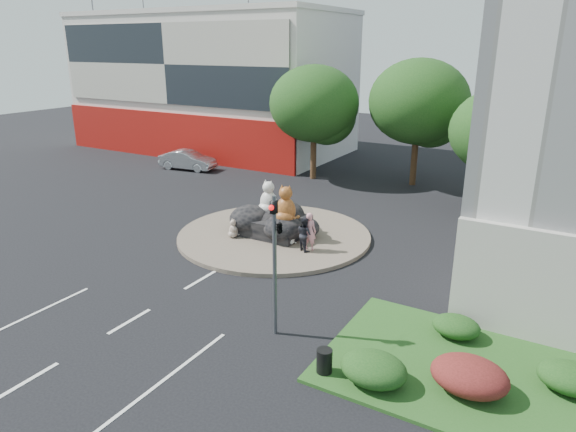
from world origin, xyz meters
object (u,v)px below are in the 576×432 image
at_px(cat_tabby, 286,204).
at_px(pedestrian_dark, 305,234).
at_px(parked_car, 188,160).
at_px(pedestrian_pink, 309,231).
at_px(kitten_calico, 233,228).
at_px(cat_white, 269,197).
at_px(kitten_white, 290,236).
at_px(litter_bin, 324,361).

height_order(cat_tabby, pedestrian_dark, cat_tabby).
xyz_separation_m(pedestrian_dark, parked_car, (-16.51, 10.73, -0.26)).
bearing_deg(cat_tabby, pedestrian_pink, -31.32).
xyz_separation_m(kitten_calico, parked_car, (-12.52, 10.99, 0.07)).
xyz_separation_m(cat_white, pedestrian_pink, (3.19, -1.43, -0.88)).
bearing_deg(kitten_white, pedestrian_pink, -57.30).
bearing_deg(pedestrian_pink, cat_white, -32.27).
height_order(pedestrian_pink, litter_bin, pedestrian_pink).
bearing_deg(parked_car, kitten_calico, -139.93).
distance_m(kitten_calico, pedestrian_dark, 4.02).
bearing_deg(litter_bin, parked_car, 138.96).
height_order(cat_white, parked_car, cat_white).
xyz_separation_m(cat_white, kitten_white, (2.07, -1.29, -1.41)).
distance_m(cat_white, litter_bin, 12.73).
relative_size(parked_car, litter_bin, 6.08).
relative_size(cat_white, kitten_white, 2.27).
bearing_deg(pedestrian_pink, parked_car, -40.47).
bearing_deg(litter_bin, pedestrian_dark, 122.18).
xyz_separation_m(cat_tabby, kitten_calico, (-2.47, -1.07, -1.38)).
xyz_separation_m(kitten_white, pedestrian_pink, (1.12, -0.14, 0.53)).
bearing_deg(kitten_white, cat_white, 97.88).
bearing_deg(litter_bin, cat_tabby, 126.61).
bearing_deg(litter_bin, kitten_calico, 139.29).
height_order(cat_tabby, parked_car, cat_tabby).
distance_m(kitten_white, litter_bin, 10.35).
height_order(cat_tabby, kitten_calico, cat_tabby).
xyz_separation_m(kitten_calico, litter_bin, (9.06, -7.79, -0.19)).
height_order(pedestrian_pink, pedestrian_dark, pedestrian_pink).
xyz_separation_m(cat_white, litter_bin, (8.12, -9.69, -1.51)).
relative_size(cat_white, cat_tabby, 0.93).
distance_m(cat_tabby, pedestrian_dark, 2.02).
distance_m(cat_tabby, kitten_calico, 3.03).
xyz_separation_m(pedestrian_pink, pedestrian_dark, (-0.14, -0.21, -0.10)).
relative_size(kitten_calico, kitten_white, 1.23).
relative_size(kitten_calico, pedestrian_dark, 0.60).
height_order(kitten_calico, kitten_white, kitten_calico).
relative_size(cat_tabby, parked_car, 0.42).
bearing_deg(kitten_calico, litter_bin, -14.17).
xyz_separation_m(cat_tabby, pedestrian_dark, (1.52, -0.81, -1.05)).
relative_size(cat_tabby, litter_bin, 2.56).
bearing_deg(cat_white, pedestrian_dark, -24.59).
distance_m(cat_tabby, kitten_white, 1.64).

